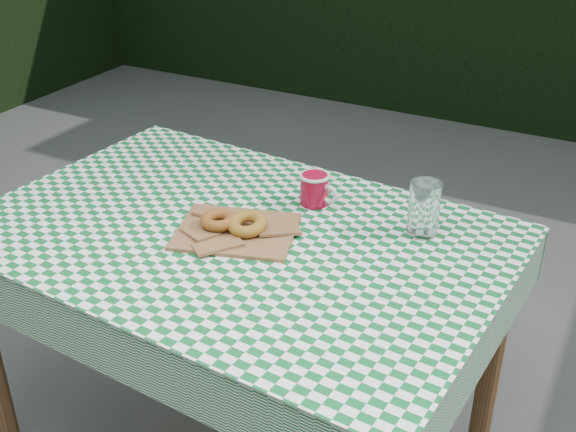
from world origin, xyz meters
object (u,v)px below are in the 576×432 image
(paper_bag, at_px, (236,230))
(coffee_mug, at_px, (314,189))
(table, at_px, (241,353))
(drinking_glass, at_px, (424,208))

(paper_bag, bearing_deg, coffee_mug, 66.80)
(table, relative_size, drinking_glass, 9.32)
(table, relative_size, paper_bag, 4.48)
(table, bearing_deg, paper_bag, -42.89)
(table, height_order, coffee_mug, coffee_mug)
(drinking_glass, bearing_deg, paper_bag, -152.18)
(table, bearing_deg, drinking_glass, 31.13)
(coffee_mug, bearing_deg, paper_bag, -102.48)
(table, height_order, paper_bag, paper_bag)
(coffee_mug, bearing_deg, drinking_glass, 7.02)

